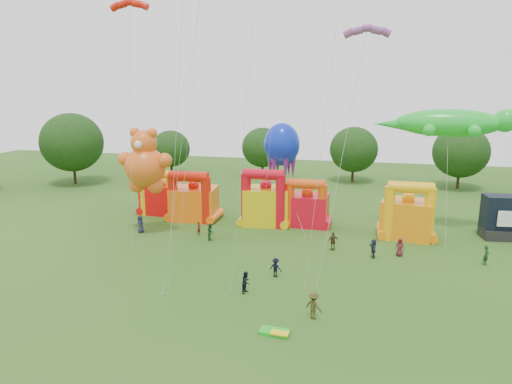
% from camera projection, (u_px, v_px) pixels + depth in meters
% --- Properties ---
extents(ground, '(160.00, 160.00, 0.00)m').
position_uv_depth(ground, '(192.00, 354.00, 28.10)').
color(ground, '#224B15').
rests_on(ground, ground).
extents(tree_ring, '(125.90, 128.02, 12.07)m').
position_uv_depth(tree_ring, '(174.00, 253.00, 27.57)').
color(tree_ring, '#352314').
rests_on(tree_ring, ground).
extents(bouncy_castle_0, '(4.94, 4.07, 5.99)m').
position_uv_depth(bouncy_castle_0, '(161.00, 196.00, 59.30)').
color(bouncy_castle_0, red).
rests_on(bouncy_castle_0, ground).
extents(bouncy_castle_1, '(5.87, 4.89, 6.32)m').
position_uv_depth(bouncy_castle_1, '(193.00, 201.00, 56.56)').
color(bouncy_castle_1, '#FF630D').
rests_on(bouncy_castle_1, ground).
extents(bouncy_castle_2, '(5.90, 5.03, 6.94)m').
position_uv_depth(bouncy_castle_2, '(265.00, 203.00, 54.47)').
color(bouncy_castle_2, '#D8B80B').
rests_on(bouncy_castle_2, ground).
extents(bouncy_castle_3, '(5.02, 4.08, 5.83)m').
position_uv_depth(bouncy_castle_3, '(307.00, 207.00, 54.14)').
color(bouncy_castle_3, red).
rests_on(bouncy_castle_3, ground).
extents(bouncy_castle_4, '(5.98, 5.16, 6.49)m').
position_uv_depth(bouncy_castle_4, '(407.00, 216.00, 49.58)').
color(bouncy_castle_4, orange).
rests_on(bouncy_castle_4, ground).
extents(teddy_bear_kite, '(6.25, 5.11, 11.98)m').
position_uv_depth(teddy_bear_kite, '(142.00, 176.00, 49.83)').
color(teddy_bear_kite, '#E95B19').
rests_on(teddy_bear_kite, ground).
extents(gecko_kite, '(15.06, 9.85, 13.96)m').
position_uv_depth(gecko_kite, '(448.00, 139.00, 49.90)').
color(gecko_kite, green).
rests_on(gecko_kite, ground).
extents(octopus_kite, '(6.54, 10.49, 11.94)m').
position_uv_depth(octopus_kite, '(288.00, 181.00, 55.22)').
color(octopus_kite, '#0C26C0').
rests_on(octopus_kite, ground).
extents(parafoil_kites, '(27.16, 12.98, 29.86)m').
position_uv_depth(parafoil_kites, '(297.00, 139.00, 39.75)').
color(parafoil_kites, red).
rests_on(parafoil_kites, ground).
extents(diamond_kites, '(15.79, 19.18, 40.43)m').
position_uv_depth(diamond_kites, '(247.00, 75.00, 39.69)').
color(diamond_kites, red).
rests_on(diamond_kites, ground).
extents(folded_kite_bundle, '(2.06, 1.20, 0.31)m').
position_uv_depth(folded_kite_bundle, '(275.00, 332.00, 30.35)').
color(folded_kite_bundle, green).
rests_on(folded_kite_bundle, ground).
extents(spectator_0, '(1.06, 0.81, 1.95)m').
position_uv_depth(spectator_0, '(140.00, 224.00, 51.63)').
color(spectator_0, '#25253E').
rests_on(spectator_0, ground).
extents(spectator_1, '(0.46, 0.62, 1.56)m').
position_uv_depth(spectator_1, '(199.00, 228.00, 50.83)').
color(spectator_1, '#5B1C1A').
rests_on(spectator_1, ground).
extents(spectator_2, '(0.89, 1.03, 1.84)m').
position_uv_depth(spectator_2, '(211.00, 232.00, 49.07)').
color(spectator_2, '#183D1F').
rests_on(spectator_2, ground).
extents(spectator_3, '(1.25, 0.94, 1.71)m').
position_uv_depth(spectator_3, '(276.00, 268.00, 39.43)').
color(spectator_3, black).
rests_on(spectator_3, ground).
extents(spectator_4, '(1.23, 0.92, 1.93)m').
position_uv_depth(spectator_4, '(333.00, 241.00, 45.90)').
color(spectator_4, '#41311A').
rests_on(spectator_4, ground).
extents(spectator_5, '(0.88, 1.79, 1.85)m').
position_uv_depth(spectator_5, '(373.00, 248.00, 43.99)').
color(spectator_5, '#23263A').
rests_on(spectator_5, ground).
extents(spectator_6, '(1.00, 0.78, 1.82)m').
position_uv_depth(spectator_6, '(400.00, 247.00, 44.35)').
color(spectator_6, '#591922').
rests_on(spectator_6, ground).
extents(spectator_7, '(0.76, 0.81, 1.87)m').
position_uv_depth(spectator_7, '(486.00, 255.00, 42.12)').
color(spectator_7, '#16381A').
rests_on(spectator_7, ground).
extents(spectator_8, '(0.85, 1.00, 1.79)m').
position_uv_depth(spectator_8, '(246.00, 282.00, 36.37)').
color(spectator_8, black).
rests_on(spectator_8, ground).
extents(spectator_9, '(1.48, 1.25, 1.98)m').
position_uv_depth(spectator_9, '(314.00, 306.00, 32.19)').
color(spectator_9, '#393516').
rests_on(spectator_9, ground).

